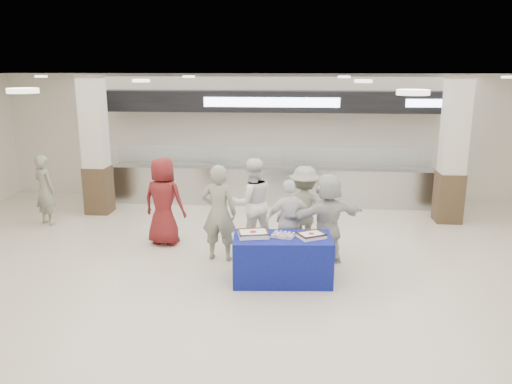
# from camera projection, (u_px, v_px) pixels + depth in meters

# --- Properties ---
(ground) EXTENTS (14.00, 14.00, 0.00)m
(ground) POSITION_uv_depth(u_px,v_px,m) (251.00, 298.00, 7.46)
(ground) COLOR beige
(ground) RESTS_ON ground
(serving_line) EXTENTS (8.70, 0.85, 2.80)m
(serving_line) POSITION_uv_depth(u_px,v_px,m) (272.00, 158.00, 12.39)
(serving_line) COLOR #B5B8BD
(serving_line) RESTS_ON ground
(column_left) EXTENTS (0.55, 0.55, 3.20)m
(column_left) POSITION_uv_depth(u_px,v_px,m) (96.00, 149.00, 11.48)
(column_left) COLOR #3C2C1B
(column_left) RESTS_ON ground
(column_right) EXTENTS (0.55, 0.55, 3.20)m
(column_right) POSITION_uv_depth(u_px,v_px,m) (453.00, 154.00, 10.81)
(column_right) COLOR #3C2C1B
(column_right) RESTS_ON ground
(display_table) EXTENTS (1.61, 0.90, 0.75)m
(display_table) POSITION_uv_depth(u_px,v_px,m) (282.00, 259.00, 7.96)
(display_table) COLOR navy
(display_table) RESTS_ON ground
(sheet_cake_left) EXTENTS (0.53, 0.45, 0.10)m
(sheet_cake_left) POSITION_uv_depth(u_px,v_px,m) (253.00, 233.00, 7.88)
(sheet_cake_left) COLOR white
(sheet_cake_left) RESTS_ON display_table
(sheet_cake_right) EXTENTS (0.49, 0.46, 0.09)m
(sheet_cake_right) POSITION_uv_depth(u_px,v_px,m) (311.00, 235.00, 7.82)
(sheet_cake_right) COLOR white
(sheet_cake_right) RESTS_ON display_table
(cupcake_tray) EXTENTS (0.41, 0.35, 0.06)m
(cupcake_tray) POSITION_uv_depth(u_px,v_px,m) (283.00, 235.00, 7.85)
(cupcake_tray) COLOR #A9A9AE
(cupcake_tray) RESTS_ON display_table
(civilian_maroon) EXTENTS (0.93, 0.71, 1.70)m
(civilian_maroon) POSITION_uv_depth(u_px,v_px,m) (164.00, 201.00, 9.56)
(civilian_maroon) COLOR maroon
(civilian_maroon) RESTS_ON ground
(soldier_a) EXTENTS (0.66, 0.47, 1.73)m
(soldier_a) POSITION_uv_depth(u_px,v_px,m) (219.00, 213.00, 8.76)
(soldier_a) COLOR gray
(soldier_a) RESTS_ON ground
(chef_tall) EXTENTS (1.02, 0.91, 1.71)m
(chef_tall) POSITION_uv_depth(u_px,v_px,m) (252.00, 203.00, 9.43)
(chef_tall) COLOR white
(chef_tall) RESTS_ON ground
(chef_short) EXTENTS (0.93, 0.57, 1.49)m
(chef_short) POSITION_uv_depth(u_px,v_px,m) (290.00, 222.00, 8.67)
(chef_short) COLOR white
(chef_short) RESTS_ON ground
(soldier_b) EXTENTS (1.08, 0.67, 1.60)m
(soldier_b) POSITION_uv_depth(u_px,v_px,m) (304.00, 209.00, 9.23)
(soldier_b) COLOR gray
(soldier_b) RESTS_ON ground
(civilian_white) EXTENTS (1.55, 1.03, 1.61)m
(civilian_white) POSITION_uv_depth(u_px,v_px,m) (327.00, 219.00, 8.63)
(civilian_white) COLOR silver
(civilian_white) RESTS_ON ground
(soldier_bg) EXTENTS (0.67, 0.60, 1.55)m
(soldier_bg) POSITION_uv_depth(u_px,v_px,m) (45.00, 190.00, 10.78)
(soldier_bg) COLOR gray
(soldier_bg) RESTS_ON ground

